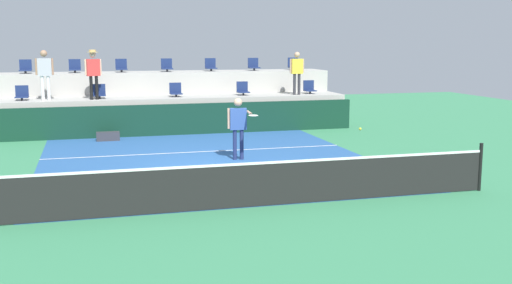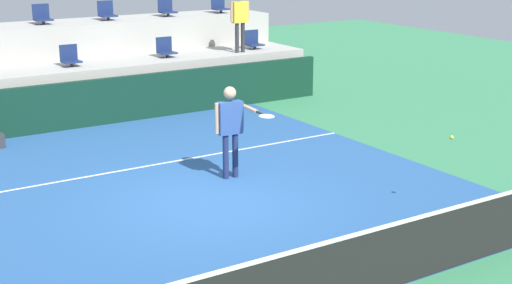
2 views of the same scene
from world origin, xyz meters
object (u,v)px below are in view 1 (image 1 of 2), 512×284
(stadium_chair_lower_center, at_px, (176,91))
(stadium_chair_lower_left, at_px, (99,93))
(equipment_bag, at_px, (108,136))
(stadium_chair_upper_mid_right, at_px, (211,66))
(stadium_chair_upper_mid_left, at_px, (121,67))
(stadium_chair_upper_center, at_px, (167,66))
(stadium_chair_upper_right, at_px, (254,65))
(stadium_chair_upper_far_left, at_px, (25,68))
(stadium_chair_lower_far_left, at_px, (22,94))
(spectator_in_grey, at_px, (297,69))
(stadium_chair_lower_right, at_px, (243,90))
(stadium_chair_lower_far_right, at_px, (309,88))
(spectator_with_hat, at_px, (93,69))
(tennis_ball, at_px, (360,129))
(stadium_chair_upper_far_right, at_px, (294,65))
(tennis_player, at_px, (239,122))
(spectator_in_white, at_px, (45,70))
(stadium_chair_upper_left, at_px, (75,67))

(stadium_chair_lower_center, bearing_deg, stadium_chair_lower_left, 180.00)
(equipment_bag, bearing_deg, stadium_chair_upper_mid_right, 41.23)
(stadium_chair_upper_mid_left, height_order, stadium_chair_upper_center, same)
(stadium_chair_upper_mid_right, distance_m, stadium_chair_upper_right, 1.81)
(stadium_chair_lower_center, height_order, stadium_chair_upper_center, stadium_chair_upper_center)
(stadium_chair_lower_center, bearing_deg, stadium_chair_upper_far_left, 161.50)
(stadium_chair_lower_far_left, distance_m, stadium_chair_upper_center, 5.66)
(spectator_in_grey, bearing_deg, stadium_chair_upper_right, 117.41)
(stadium_chair_lower_right, xyz_separation_m, stadium_chair_lower_far_right, (2.72, 0.00, 0.00))
(equipment_bag, bearing_deg, spectator_with_hat, 103.46)
(stadium_chair_upper_center, distance_m, tennis_ball, 11.91)
(stadium_chair_upper_far_left, bearing_deg, tennis_ball, -53.88)
(stadium_chair_upper_far_right, distance_m, equipment_bag, 8.93)
(stadium_chair_lower_center, xyz_separation_m, stadium_chair_upper_right, (3.50, 1.80, 0.85))
(stadium_chair_lower_far_left, height_order, stadium_chair_lower_center, same)
(stadium_chair_upper_right, bearing_deg, stadium_chair_upper_mid_right, 180.00)
(stadium_chair_lower_right, distance_m, equipment_bag, 5.66)
(stadium_chair_upper_far_right, height_order, tennis_player, stadium_chair_upper_far_right)
(stadium_chair_lower_far_left, height_order, stadium_chair_upper_center, stadium_chair_upper_center)
(spectator_with_hat, distance_m, spectator_in_grey, 7.58)
(spectator_in_grey, bearing_deg, stadium_chair_upper_far_right, 74.41)
(stadium_chair_lower_center, relative_size, stadium_chair_lower_right, 1.00)
(spectator_in_grey, bearing_deg, stadium_chair_upper_mid_left, 161.41)
(stadium_chair_lower_far_right, height_order, spectator_in_white, spectator_in_white)
(stadium_chair_upper_left, bearing_deg, stadium_chair_lower_left, -64.91)
(stadium_chair_lower_left, bearing_deg, stadium_chair_upper_right, 16.03)
(stadium_chair_lower_far_right, bearing_deg, spectator_in_grey, -149.95)
(stadium_chair_upper_right, bearing_deg, stadium_chair_lower_left, -163.97)
(stadium_chair_lower_right, bearing_deg, equipment_bag, -159.37)
(stadium_chair_upper_far_left, height_order, stadium_chair_upper_center, same)
(stadium_chair_lower_left, height_order, stadium_chair_upper_far_left, stadium_chair_upper_far_left)
(stadium_chair_upper_mid_right, distance_m, tennis_player, 8.28)
(stadium_chair_lower_left, distance_m, spectator_in_grey, 7.45)
(stadium_chair_upper_mid_right, relative_size, stadium_chair_upper_right, 1.00)
(stadium_chair_lower_center, xyz_separation_m, stadium_chair_lower_right, (2.58, 0.00, 0.00))
(stadium_chair_lower_far_left, height_order, stadium_chair_upper_far_right, stadium_chair_upper_far_right)
(stadium_chair_lower_far_right, relative_size, stadium_chair_upper_mid_left, 1.00)
(stadium_chair_lower_far_right, distance_m, stadium_chair_upper_far_right, 1.99)
(spectator_in_grey, bearing_deg, tennis_ball, -100.13)
(stadium_chair_upper_mid_right, height_order, equipment_bag, stadium_chair_upper_mid_right)
(stadium_chair_upper_mid_right, height_order, tennis_player, stadium_chair_upper_mid_right)
(tennis_ball, bearing_deg, stadium_chair_lower_far_left, 130.90)
(stadium_chair_lower_far_right, distance_m, stadium_chair_upper_mid_left, 7.43)
(stadium_chair_lower_center, xyz_separation_m, spectator_in_white, (-4.56, -0.38, 0.84))
(stadium_chair_lower_center, xyz_separation_m, tennis_player, (0.86, -6.34, -0.40))
(stadium_chair_lower_center, height_order, spectator_in_grey, spectator_in_grey)
(stadium_chair_upper_center, height_order, tennis_ball, stadium_chair_upper_center)
(stadium_chair_lower_right, height_order, stadium_chair_upper_center, stadium_chair_upper_center)
(stadium_chair_upper_mid_right, bearing_deg, stadium_chair_lower_far_left, -165.74)
(stadium_chair_lower_left, distance_m, stadium_chair_lower_center, 2.76)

